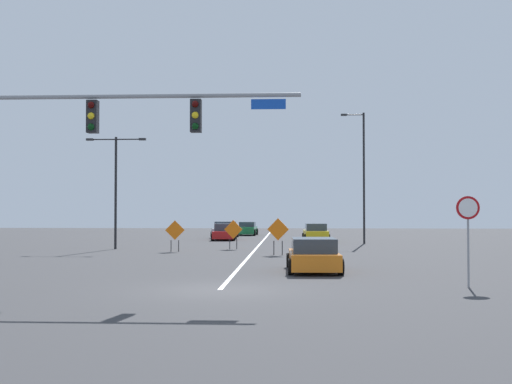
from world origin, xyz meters
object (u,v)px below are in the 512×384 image
construction_sign_median_far (278,231)px  car_silver_mid (225,230)px  construction_sign_median_near (175,232)px  car_orange_approaching (313,255)px  stop_sign (468,223)px  street_lamp_near_left (362,172)px  construction_sign_right_shoulder (233,231)px  car_yellow_near (316,233)px  traffic_signal_assembly (93,135)px  street_lamp_far_right (116,181)px  car_green_far (247,229)px  car_red_distant (224,233)px

construction_sign_median_far → car_silver_mid: construction_sign_median_far is taller
construction_sign_median_near → car_orange_approaching: (7.93, -12.16, -0.55)m
stop_sign → car_silver_mid: (-11.69, 37.16, -1.41)m
car_orange_approaching → car_silver_mid: bearing=102.1°
street_lamp_near_left → car_silver_mid: 15.83m
car_orange_approaching → construction_sign_right_shoulder: bearing=107.3°
street_lamp_near_left → construction_sign_median_far: (-6.13, -12.45, -4.03)m
street_lamp_near_left → construction_sign_median_far: size_ratio=4.77×
street_lamp_near_left → car_orange_approaching: bearing=-101.6°
construction_sign_median_far → car_yellow_near: (2.75, 15.80, -0.66)m
traffic_signal_assembly → construction_sign_median_near: size_ratio=5.33×
car_silver_mid → car_yellow_near: 10.37m
car_silver_mid → construction_sign_right_shoulder: bearing=-82.5°
stop_sign → construction_sign_right_shoulder: (-9.44, 20.01, -0.91)m
traffic_signal_assembly → construction_sign_median_far: bearing=70.4°
traffic_signal_assembly → car_silver_mid: bearing=89.4°
street_lamp_far_right → construction_sign_right_shoulder: 8.28m
construction_sign_right_shoulder → car_green_far: bearing=91.5°
construction_sign_right_shoulder → car_red_distant: construction_sign_right_shoulder is taller
construction_sign_right_shoulder → car_yellow_near: (5.73, 10.53, -0.52)m
car_orange_approaching → car_green_far: (-5.23, 37.93, -0.03)m
construction_sign_median_far → car_orange_approaching: size_ratio=0.45×
car_green_far → car_red_distant: car_red_distant is taller
car_silver_mid → car_orange_approaching: 32.67m
car_orange_approaching → construction_sign_median_near: bearing=123.1°
car_yellow_near → traffic_signal_assembly: bearing=-104.9°
street_lamp_near_left → car_yellow_near: bearing=135.3°
construction_sign_median_near → street_lamp_near_left: bearing=38.3°
street_lamp_far_right → stop_sign: bearing=-49.1°
street_lamp_far_right → car_green_far: size_ratio=1.83×
street_lamp_near_left → construction_sign_median_near: (-12.44, -9.81, -4.15)m
street_lamp_far_right → car_yellow_near: (13.36, 10.84, -3.73)m
car_silver_mid → car_yellow_near: (7.99, -6.62, -0.01)m
construction_sign_median_far → car_green_far: bearing=97.2°
construction_sign_right_shoulder → car_orange_approaching: size_ratio=0.41×
car_green_far → car_orange_approaching: bearing=-82.1°
stop_sign → street_lamp_near_left: street_lamp_near_left is taller
car_green_far → street_lamp_far_right: bearing=-106.6°
street_lamp_far_right → construction_sign_median_far: size_ratio=3.52×
traffic_signal_assembly → car_yellow_near: 32.98m
stop_sign → car_green_far: (-10.06, 43.15, -1.47)m
construction_sign_median_near → construction_sign_median_far: bearing=-22.7°
car_silver_mid → car_green_far: 6.20m
traffic_signal_assembly → car_orange_approaching: size_ratio=2.22×
street_lamp_far_right → street_lamp_near_left: bearing=24.1°
street_lamp_far_right → car_green_far: bearing=73.4°
construction_sign_median_near → car_silver_mid: bearing=86.9°
street_lamp_far_right → car_yellow_near: street_lamp_far_right is taller
car_silver_mid → car_orange_approaching: bearing=-77.9°
construction_sign_median_far → car_silver_mid: size_ratio=0.52×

